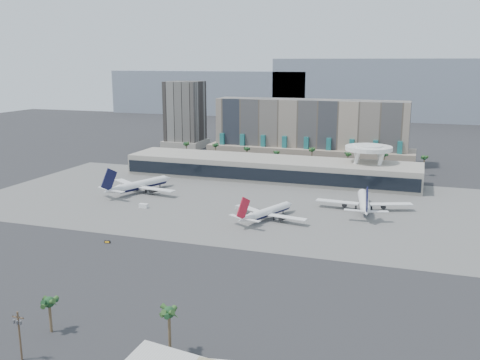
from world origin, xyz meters
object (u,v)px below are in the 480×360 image
(utility_pole, at_px, (19,332))
(service_vehicle_b, at_px, (239,207))
(service_vehicle_a, at_px, (144,206))
(airliner_left, at_px, (140,185))
(airliner_right, at_px, (364,202))
(taxiway_sign, at_px, (107,242))
(airliner_centre, at_px, (267,212))

(utility_pole, xyz_separation_m, service_vehicle_b, (5.93, 137.97, -6.30))
(utility_pole, distance_m, service_vehicle_a, 130.84)
(airliner_left, bearing_deg, service_vehicle_a, -37.28)
(utility_pole, relative_size, airliner_left, 0.27)
(airliner_right, relative_size, taxiway_sign, 19.39)
(service_vehicle_b, bearing_deg, taxiway_sign, -120.61)
(service_vehicle_a, height_order, taxiway_sign, service_vehicle_a)
(utility_pole, xyz_separation_m, taxiway_sign, (-25.78, 76.61, -6.62))
(airliner_left, height_order, service_vehicle_b, airliner_left)
(airliner_right, bearing_deg, service_vehicle_a, -172.08)
(service_vehicle_a, height_order, service_vehicle_b, service_vehicle_a)
(airliner_left, xyz_separation_m, taxiway_sign, (28.02, -75.46, -3.52))
(airliner_left, distance_m, taxiway_sign, 80.57)
(airliner_left, bearing_deg, taxiway_sign, -48.88)
(airliner_centre, xyz_separation_m, service_vehicle_b, (-17.14, 11.87, -2.54))
(utility_pole, xyz_separation_m, service_vehicle_a, (-37.10, 125.32, -6.12))
(airliner_centre, bearing_deg, airliner_left, -176.70)
(service_vehicle_a, relative_size, taxiway_sign, 1.79)
(airliner_right, height_order, service_vehicle_b, airliner_right)
(airliner_left, relative_size, service_vehicle_b, 13.58)
(airliner_centre, distance_m, service_vehicle_b, 21.00)
(airliner_left, bearing_deg, airliner_centre, 2.08)
(airliner_left, distance_m, service_vehicle_b, 61.45)
(utility_pole, height_order, service_vehicle_b, utility_pole)
(airliner_right, bearing_deg, airliner_left, 172.59)
(service_vehicle_a, xyz_separation_m, service_vehicle_b, (43.02, 12.65, -0.19))
(utility_pole, relative_size, airliner_centre, 0.33)
(airliner_centre, height_order, service_vehicle_a, airliner_centre)
(airliner_right, xyz_separation_m, service_vehicle_a, (-98.33, -29.34, -2.95))
(service_vehicle_a, bearing_deg, airliner_right, 18.73)
(service_vehicle_a, bearing_deg, airliner_centre, 2.86)
(airliner_centre, height_order, airliner_right, airliner_right)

